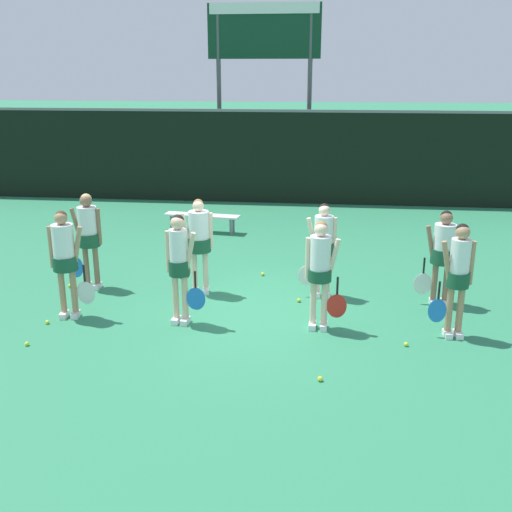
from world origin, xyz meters
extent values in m
plane|color=#2D7F56|center=(0.00, 0.00, 0.00)|extent=(140.00, 140.00, 0.00)
cube|color=black|center=(0.00, 8.59, 1.36)|extent=(60.00, 0.06, 2.72)
cube|color=slate|center=(0.00, 8.59, 2.76)|extent=(60.00, 0.08, 0.08)
cylinder|color=#515156|center=(-2.24, 9.84, 2.92)|extent=(0.14, 0.14, 5.83)
cylinder|color=#515156|center=(0.60, 9.84, 2.92)|extent=(0.14, 0.14, 5.83)
cube|color=#0F3823|center=(-0.82, 9.84, 5.03)|extent=(3.46, 0.12, 1.61)
cube|color=white|center=(-0.82, 9.77, 5.67)|extent=(3.33, 0.02, 0.32)
cube|color=silver|center=(-1.88, 4.92, 0.43)|extent=(1.93, 0.60, 0.04)
cylinder|color=slate|center=(-1.09, 4.95, 0.20)|extent=(0.06, 0.06, 0.41)
cylinder|color=slate|center=(-1.12, 4.70, 0.20)|extent=(0.06, 0.06, 0.41)
cylinder|color=slate|center=(-2.63, 5.15, 0.20)|extent=(0.06, 0.06, 0.41)
cylinder|color=slate|center=(-2.67, 4.90, 0.20)|extent=(0.06, 0.06, 0.41)
cylinder|color=tan|center=(-2.89, -0.65, 0.43)|extent=(0.10, 0.10, 0.85)
cylinder|color=tan|center=(-3.08, -0.67, 0.43)|extent=(0.10, 0.10, 0.85)
cube|color=white|center=(-2.88, -0.68, 0.04)|extent=(0.14, 0.25, 0.09)
cube|color=white|center=(-3.07, -0.70, 0.04)|extent=(0.14, 0.25, 0.09)
cylinder|color=#194C33|center=(-2.98, -0.66, 0.93)|extent=(0.40, 0.40, 0.23)
cylinder|color=white|center=(-2.98, -0.66, 1.21)|extent=(0.34, 0.34, 0.72)
sphere|color=tan|center=(-2.98, -0.66, 1.67)|extent=(0.20, 0.20, 0.20)
sphere|color=#4C331E|center=(-2.98, -0.64, 1.69)|extent=(0.19, 0.19, 0.19)
cylinder|color=tan|center=(-2.77, -0.64, 1.20)|extent=(0.22, 0.10, 0.68)
cylinder|color=tan|center=(-3.18, -0.69, 1.20)|extent=(0.08, 0.08, 0.68)
cylinder|color=black|center=(-2.69, -0.65, 0.76)|extent=(0.03, 0.03, 0.28)
ellipsoid|color=silver|center=(-2.69, -0.65, 0.43)|extent=(0.31, 0.03, 0.39)
cylinder|color=beige|center=(-1.02, -0.71, 0.42)|extent=(0.10, 0.10, 0.85)
cylinder|color=beige|center=(-1.18, -0.69, 0.42)|extent=(0.10, 0.10, 0.85)
cube|color=white|center=(-1.03, -0.74, 0.04)|extent=(0.13, 0.25, 0.09)
cube|color=white|center=(-1.18, -0.72, 0.04)|extent=(0.13, 0.25, 0.09)
cylinder|color=#194C33|center=(-1.10, -0.70, 0.93)|extent=(0.33, 0.33, 0.24)
cylinder|color=white|center=(-1.10, -0.70, 1.20)|extent=(0.28, 0.28, 0.70)
sphere|color=beige|center=(-1.10, -0.70, 1.66)|extent=(0.22, 0.22, 0.22)
sphere|color=black|center=(-1.10, -0.68, 1.69)|extent=(0.20, 0.20, 0.20)
cylinder|color=beige|center=(-0.92, -0.72, 1.19)|extent=(0.22, 0.10, 0.67)
cylinder|color=beige|center=(-1.27, -0.69, 1.19)|extent=(0.08, 0.08, 0.67)
cylinder|color=black|center=(-0.84, -0.74, 0.76)|extent=(0.03, 0.03, 0.27)
ellipsoid|color=blue|center=(-0.84, -0.74, 0.44)|extent=(0.31, 0.03, 0.38)
cylinder|color=beige|center=(1.18, -0.67, 0.41)|extent=(0.10, 0.10, 0.82)
cylinder|color=beige|center=(1.01, -0.66, 0.41)|extent=(0.10, 0.10, 0.82)
cube|color=white|center=(1.18, -0.70, 0.04)|extent=(0.12, 0.24, 0.09)
cube|color=white|center=(1.00, -0.69, 0.04)|extent=(0.12, 0.24, 0.09)
cylinder|color=#194C33|center=(1.09, -0.67, 0.89)|extent=(0.36, 0.36, 0.19)
cylinder|color=white|center=(1.09, -0.67, 1.16)|extent=(0.32, 0.32, 0.68)
sphere|color=beige|center=(1.09, -0.67, 1.61)|extent=(0.21, 0.21, 0.21)
sphere|color=olive|center=(1.09, -0.65, 1.63)|extent=(0.19, 0.19, 0.19)
cylinder|color=beige|center=(1.29, -0.67, 1.15)|extent=(0.21, 0.08, 0.65)
cylinder|color=beige|center=(0.90, -0.66, 1.15)|extent=(0.08, 0.08, 0.65)
cylinder|color=black|center=(1.37, -0.69, 0.73)|extent=(0.03, 0.03, 0.28)
ellipsoid|color=red|center=(1.37, -0.69, 0.39)|extent=(0.31, 0.03, 0.39)
cylinder|color=tan|center=(3.22, -0.74, 0.42)|extent=(0.10, 0.10, 0.84)
cylinder|color=tan|center=(3.06, -0.75, 0.42)|extent=(0.10, 0.10, 0.84)
cube|color=white|center=(3.22, -0.77, 0.04)|extent=(0.13, 0.25, 0.09)
cube|color=white|center=(3.06, -0.78, 0.04)|extent=(0.13, 0.25, 0.09)
cylinder|color=#194C33|center=(3.14, -0.74, 0.92)|extent=(0.33, 0.33, 0.24)
cylinder|color=white|center=(3.14, -0.74, 1.19)|extent=(0.29, 0.29, 0.70)
sphere|color=tan|center=(3.14, -0.74, 1.65)|extent=(0.21, 0.21, 0.21)
sphere|color=black|center=(3.14, -0.72, 1.67)|extent=(0.19, 0.19, 0.19)
cylinder|color=tan|center=(2.95, -0.76, 1.18)|extent=(0.22, 0.09, 0.67)
cylinder|color=tan|center=(3.31, -0.73, 1.18)|extent=(0.08, 0.08, 0.67)
cylinder|color=black|center=(2.87, -0.78, 0.75)|extent=(0.03, 0.03, 0.28)
ellipsoid|color=blue|center=(2.87, -0.78, 0.42)|extent=(0.27, 0.03, 0.38)
cylinder|color=#8C664C|center=(-3.03, 0.72, 0.42)|extent=(0.10, 0.10, 0.85)
cylinder|color=#8C664C|center=(-3.22, 0.71, 0.42)|extent=(0.10, 0.10, 0.85)
cube|color=white|center=(-3.03, 0.69, 0.04)|extent=(0.11, 0.24, 0.09)
cube|color=white|center=(-3.22, 0.68, 0.04)|extent=(0.11, 0.24, 0.09)
cylinder|color=#194C33|center=(-3.12, 0.72, 0.93)|extent=(0.40, 0.40, 0.24)
cylinder|color=white|center=(-3.12, 0.72, 1.20)|extent=(0.35, 0.35, 0.70)
sphere|color=#8C664C|center=(-3.12, 0.72, 1.65)|extent=(0.22, 0.22, 0.22)
sphere|color=#D8B772|center=(-3.12, 0.74, 1.68)|extent=(0.20, 0.20, 0.20)
cylinder|color=#8C664C|center=(-3.34, 0.71, 1.18)|extent=(0.21, 0.08, 0.66)
cylinder|color=#8C664C|center=(-2.92, 0.72, 1.18)|extent=(0.08, 0.08, 0.66)
cylinder|color=black|center=(-3.41, 0.69, 0.75)|extent=(0.03, 0.03, 0.29)
ellipsoid|color=blue|center=(-3.41, 0.69, 0.40)|extent=(0.29, 0.03, 0.41)
cylinder|color=beige|center=(-0.97, 0.69, 0.41)|extent=(0.10, 0.10, 0.83)
cylinder|color=beige|center=(-1.16, 0.66, 0.41)|extent=(0.10, 0.10, 0.83)
cube|color=white|center=(-0.96, 0.66, 0.04)|extent=(0.15, 0.25, 0.09)
cube|color=white|center=(-1.16, 0.63, 0.04)|extent=(0.15, 0.25, 0.09)
cylinder|color=#194C33|center=(-1.06, 0.68, 0.91)|extent=(0.41, 0.41, 0.24)
cylinder|color=white|center=(-1.06, 0.68, 1.17)|extent=(0.36, 0.36, 0.70)
sphere|color=beige|center=(-1.06, 0.68, 1.62)|extent=(0.20, 0.20, 0.20)
sphere|color=olive|center=(-1.07, 0.70, 1.65)|extent=(0.18, 0.18, 0.18)
cylinder|color=beige|center=(-1.28, 0.64, 1.16)|extent=(0.22, 0.11, 0.66)
cylinder|color=beige|center=(-0.86, 0.71, 1.16)|extent=(0.08, 0.08, 0.66)
cylinder|color=black|center=(-1.36, 0.61, 0.75)|extent=(0.03, 0.03, 0.26)
ellipsoid|color=red|center=(-1.36, 0.61, 0.44)|extent=(0.26, 0.03, 0.36)
cylinder|color=beige|center=(1.23, 0.77, 0.40)|extent=(0.10, 0.10, 0.81)
cylinder|color=beige|center=(1.05, 0.75, 0.40)|extent=(0.10, 0.10, 0.81)
cube|color=white|center=(1.23, 0.74, 0.04)|extent=(0.14, 0.25, 0.09)
cube|color=white|center=(1.05, 0.72, 0.04)|extent=(0.14, 0.25, 0.09)
cylinder|color=#194C33|center=(1.14, 0.76, 0.88)|extent=(0.37, 0.37, 0.22)
cylinder|color=white|center=(1.14, 0.76, 1.14)|extent=(0.33, 0.33, 0.67)
sphere|color=beige|center=(1.14, 0.76, 1.58)|extent=(0.20, 0.20, 0.20)
sphere|color=black|center=(1.14, 0.78, 1.60)|extent=(0.18, 0.18, 0.18)
cylinder|color=beige|center=(0.94, 0.73, 1.13)|extent=(0.21, 0.10, 0.64)
cylinder|color=beige|center=(1.33, 0.78, 1.13)|extent=(0.08, 0.08, 0.64)
cylinder|color=black|center=(0.86, 0.71, 0.72)|extent=(0.03, 0.03, 0.27)
ellipsoid|color=silver|center=(0.86, 0.71, 0.39)|extent=(0.30, 0.03, 0.38)
cylinder|color=#8C664C|center=(3.26, 0.58, 0.39)|extent=(0.10, 0.10, 0.79)
cylinder|color=#8C664C|center=(3.07, 0.59, 0.39)|extent=(0.10, 0.10, 0.79)
cube|color=white|center=(3.26, 0.55, 0.04)|extent=(0.11, 0.24, 0.09)
cube|color=white|center=(3.07, 0.56, 0.04)|extent=(0.11, 0.24, 0.09)
cylinder|color=#194C33|center=(3.16, 0.59, 0.88)|extent=(0.41, 0.41, 0.26)
cylinder|color=white|center=(3.16, 0.59, 1.11)|extent=(0.36, 0.36, 0.64)
sphere|color=#8C664C|center=(3.16, 0.59, 1.54)|extent=(0.21, 0.21, 0.21)
sphere|color=black|center=(3.16, 0.61, 1.56)|extent=(0.20, 0.20, 0.20)
cylinder|color=#8C664C|center=(2.94, 0.59, 1.10)|extent=(0.20, 0.08, 0.61)
cylinder|color=#8C664C|center=(3.37, 0.58, 1.10)|extent=(0.08, 0.08, 0.61)
cylinder|color=black|center=(2.86, 0.57, 0.70)|extent=(0.03, 0.03, 0.28)
ellipsoid|color=silver|center=(2.86, 0.57, 0.37)|extent=(0.31, 0.03, 0.39)
sphere|color=#CCE033|center=(0.75, 0.40, 0.03)|extent=(0.07, 0.07, 0.07)
sphere|color=#CCE033|center=(1.08, 1.84, 0.04)|extent=(0.07, 0.07, 0.07)
sphere|color=#CCE033|center=(-3.55, 0.67, 0.04)|extent=(0.07, 0.07, 0.07)
sphere|color=#CCE033|center=(-3.17, -1.79, 0.03)|extent=(0.06, 0.06, 0.06)
sphere|color=#CCE033|center=(1.14, -2.37, 0.04)|extent=(0.07, 0.07, 0.07)
sphere|color=#CCE033|center=(-3.23, -1.00, 0.03)|extent=(0.06, 0.06, 0.06)
sphere|color=#CCE033|center=(2.39, -1.18, 0.03)|extent=(0.07, 0.07, 0.07)
sphere|color=#CCE033|center=(-0.03, 1.74, 0.03)|extent=(0.07, 0.07, 0.07)
camera|label=1|loc=(1.09, -9.41, 3.89)|focal=42.00mm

